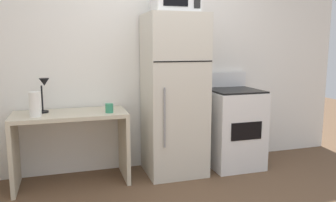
{
  "coord_description": "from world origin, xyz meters",
  "views": [
    {
      "loc": [
        -1.0,
        -2.18,
        1.42
      ],
      "look_at": [
        0.02,
        1.1,
        0.86
      ],
      "focal_mm": 36.27,
      "sensor_mm": 36.0,
      "label": 1
    }
  ],
  "objects_px": {
    "coffee_mug": "(109,108)",
    "oven_range": "(233,127)",
    "refrigerator": "(174,96)",
    "paper_towel_roll": "(35,104)",
    "microwave": "(175,1)",
    "desk_lamp": "(44,89)",
    "desk": "(71,134)"
  },
  "relations": [
    {
      "from": "desk",
      "to": "microwave",
      "type": "distance_m",
      "value": 1.77
    },
    {
      "from": "microwave",
      "to": "desk",
      "type": "bearing_deg",
      "value": 177.68
    },
    {
      "from": "paper_towel_roll",
      "to": "oven_range",
      "type": "distance_m",
      "value": 2.21
    },
    {
      "from": "coffee_mug",
      "to": "oven_range",
      "type": "distance_m",
      "value": 1.51
    },
    {
      "from": "desk",
      "to": "oven_range",
      "type": "relative_size",
      "value": 1.03
    },
    {
      "from": "desk_lamp",
      "to": "oven_range",
      "type": "xyz_separation_m",
      "value": [
        2.09,
        -0.09,
        -0.52
      ]
    },
    {
      "from": "paper_towel_roll",
      "to": "microwave",
      "type": "xyz_separation_m",
      "value": [
        1.43,
        0.06,
        1.02
      ]
    },
    {
      "from": "desk",
      "to": "coffee_mug",
      "type": "relative_size",
      "value": 11.98
    },
    {
      "from": "coffee_mug",
      "to": "oven_range",
      "type": "height_order",
      "value": "oven_range"
    },
    {
      "from": "paper_towel_roll",
      "to": "microwave",
      "type": "bearing_deg",
      "value": 2.53
    },
    {
      "from": "paper_towel_roll",
      "to": "desk_lamp",
      "type": "bearing_deg",
      "value": 65.67
    },
    {
      "from": "microwave",
      "to": "paper_towel_roll",
      "type": "bearing_deg",
      "value": -177.47
    },
    {
      "from": "paper_towel_roll",
      "to": "oven_range",
      "type": "height_order",
      "value": "oven_range"
    },
    {
      "from": "refrigerator",
      "to": "coffee_mug",
      "type": "bearing_deg",
      "value": -172.07
    },
    {
      "from": "paper_towel_roll",
      "to": "oven_range",
      "type": "xyz_separation_m",
      "value": [
        2.17,
        0.08,
        -0.4
      ]
    },
    {
      "from": "desk",
      "to": "oven_range",
      "type": "xyz_separation_m",
      "value": [
        1.85,
        -0.03,
        -0.06
      ]
    },
    {
      "from": "desk",
      "to": "coffee_mug",
      "type": "height_order",
      "value": "coffee_mug"
    },
    {
      "from": "oven_range",
      "to": "refrigerator",
      "type": "bearing_deg",
      "value": 179.78
    },
    {
      "from": "refrigerator",
      "to": "oven_range",
      "type": "relative_size",
      "value": 1.6
    },
    {
      "from": "paper_towel_roll",
      "to": "refrigerator",
      "type": "xyz_separation_m",
      "value": [
        1.43,
        0.08,
        0.01
      ]
    },
    {
      "from": "paper_towel_roll",
      "to": "oven_range",
      "type": "bearing_deg",
      "value": 2.15
    },
    {
      "from": "desk_lamp",
      "to": "paper_towel_roll",
      "type": "height_order",
      "value": "desk_lamp"
    },
    {
      "from": "desk_lamp",
      "to": "oven_range",
      "type": "bearing_deg",
      "value": -2.47
    },
    {
      "from": "desk_lamp",
      "to": "desk",
      "type": "bearing_deg",
      "value": -14.8
    },
    {
      "from": "desk_lamp",
      "to": "paper_towel_roll",
      "type": "distance_m",
      "value": 0.22
    },
    {
      "from": "refrigerator",
      "to": "desk",
      "type": "bearing_deg",
      "value": 178.77
    },
    {
      "from": "desk",
      "to": "refrigerator",
      "type": "distance_m",
      "value": 1.17
    },
    {
      "from": "desk",
      "to": "oven_range",
      "type": "bearing_deg",
      "value": -0.83
    },
    {
      "from": "paper_towel_roll",
      "to": "coffee_mug",
      "type": "xyz_separation_m",
      "value": [
        0.7,
        -0.02,
        -0.07
      ]
    },
    {
      "from": "paper_towel_roll",
      "to": "refrigerator",
      "type": "relative_size",
      "value": 0.14
    },
    {
      "from": "desk_lamp",
      "to": "paper_towel_roll",
      "type": "xyz_separation_m",
      "value": [
        -0.08,
        -0.17,
        -0.12
      ]
    },
    {
      "from": "paper_towel_roll",
      "to": "coffee_mug",
      "type": "bearing_deg",
      "value": -1.4
    }
  ]
}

